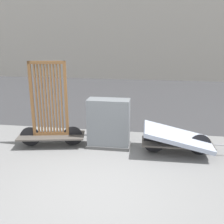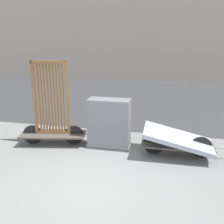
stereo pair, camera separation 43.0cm
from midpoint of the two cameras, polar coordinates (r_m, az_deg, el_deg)
The scene contains 5 objects.
ground_plane at distance 5.15m, azimuth -2.05°, elevation -16.13°, with size 60.00×60.00×0.00m, color slate.
road_strip at distance 12.54m, azimuth 7.26°, elevation 3.44°, with size 56.00×9.72×0.01m.
bike_cart_with_bedframe at distance 6.87m, azimuth -11.11°, elevation -1.22°, with size 2.40×0.96×2.18m.
bike_cart_with_mattress at distance 6.44m, azimuth 15.96°, elevation -5.93°, with size 2.38×1.05×0.67m.
utility_cabinet at distance 6.62m, azimuth 1.23°, elevation -2.88°, with size 1.11×0.51×1.26m.
Camera 2 is at (1.34, -4.16, 2.76)m, focal length 42.00 mm.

